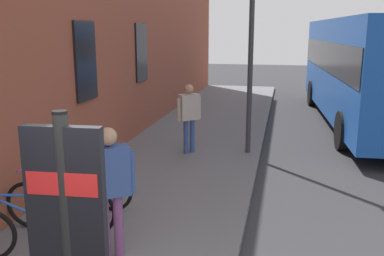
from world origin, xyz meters
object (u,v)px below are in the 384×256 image
(bicycle_leaning_wall, at_px, (83,186))
(transit_info_sign, at_px, (67,226))
(city_bus, at_px, (365,65))
(pedestrian_by_facade, at_px, (110,180))
(bicycle_beside_lamp, at_px, (31,231))
(street_lamp, at_px, (252,16))
(pedestrian_crossing_street, at_px, (189,111))
(bicycle_end_of_row, at_px, (60,206))

(bicycle_leaning_wall, xyz_separation_m, transit_info_sign, (-3.70, -1.77, 1.21))
(city_bus, bearing_deg, pedestrian_by_facade, 155.05)
(bicycle_beside_lamp, bearing_deg, street_lamp, -22.19)
(bicycle_leaning_wall, height_order, transit_info_sign, transit_info_sign)
(city_bus, bearing_deg, transit_info_sign, 162.25)
(street_lamp, bearing_deg, pedestrian_crossing_street, 102.81)
(pedestrian_by_facade, bearing_deg, transit_info_sign, -163.39)
(bicycle_beside_lamp, xyz_separation_m, bicycle_end_of_row, (0.81, 0.04, 0.00))
(pedestrian_by_facade, xyz_separation_m, street_lamp, (5.31, -1.30, 2.14))
(bicycle_end_of_row, relative_size, city_bus, 0.17)
(pedestrian_crossing_street, bearing_deg, bicycle_beside_lamp, 170.40)
(city_bus, distance_m, pedestrian_crossing_street, 6.83)
(city_bus, distance_m, street_lamp, 5.82)
(city_bus, height_order, pedestrian_by_facade, city_bus)
(pedestrian_by_facade, height_order, street_lamp, street_lamp)
(pedestrian_crossing_street, bearing_deg, transit_info_sign, -173.92)
(bicycle_end_of_row, distance_m, street_lamp, 6.02)
(city_bus, bearing_deg, pedestrian_crossing_street, 136.26)
(bicycle_beside_lamp, height_order, city_bus, city_bus)
(bicycle_end_of_row, relative_size, pedestrian_by_facade, 1.02)
(city_bus, relative_size, street_lamp, 1.96)
(bicycle_beside_lamp, relative_size, pedestrian_by_facade, 0.97)
(pedestrian_crossing_street, relative_size, street_lamp, 0.30)
(bicycle_leaning_wall, distance_m, city_bus, 10.34)
(bicycle_beside_lamp, xyz_separation_m, city_bus, (10.18, -5.58, 1.41))
(bicycle_beside_lamp, bearing_deg, transit_info_sign, -140.61)
(bicycle_beside_lamp, xyz_separation_m, street_lamp, (5.60, -2.28, 2.81))
(city_bus, height_order, street_lamp, street_lamp)
(bicycle_beside_lamp, relative_size, pedestrian_crossing_street, 1.02)
(bicycle_beside_lamp, relative_size, transit_info_sign, 0.71)
(bicycle_beside_lamp, bearing_deg, pedestrian_by_facade, -73.65)
(transit_info_sign, height_order, pedestrian_by_facade, transit_info_sign)
(transit_info_sign, bearing_deg, city_bus, -17.75)
(bicycle_beside_lamp, bearing_deg, city_bus, -28.73)
(bicycle_leaning_wall, relative_size, city_bus, 0.17)
(bicycle_beside_lamp, xyz_separation_m, pedestrian_crossing_street, (5.28, -0.89, 0.62))
(bicycle_beside_lamp, xyz_separation_m, transit_info_sign, (-2.04, -1.67, 1.21))
(bicycle_leaning_wall, bearing_deg, pedestrian_by_facade, -141.92)
(bicycle_beside_lamp, distance_m, transit_info_sign, 2.90)
(transit_info_sign, bearing_deg, pedestrian_crossing_street, 6.08)
(bicycle_leaning_wall, distance_m, pedestrian_crossing_street, 3.80)
(bicycle_leaning_wall, bearing_deg, transit_info_sign, -154.40)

